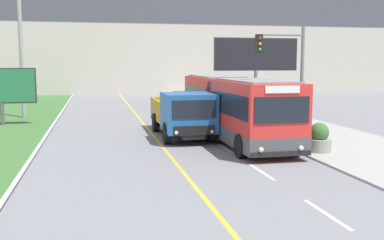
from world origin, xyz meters
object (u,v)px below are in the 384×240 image
car_distant (184,101)px  planter_round_third (252,118)px  city_bus (233,107)px  planter_round_second (281,127)px  traffic_light_mast (288,71)px  utility_pole_far (20,36)px  planter_round_near (319,139)px  dump_truck (185,115)px  billboard_large (256,56)px  billboard_small (1,87)px

car_distant → planter_round_third: (1.79, -11.80, -0.09)m
city_bus → planter_round_third: bearing=54.6°
city_bus → planter_round_second: city_bus is taller
city_bus → traffic_light_mast: 4.28m
utility_pole_far → planter_round_second: bearing=-40.2°
utility_pole_far → planter_round_near: size_ratio=9.13×
city_bus → planter_round_second: 2.69m
traffic_light_mast → planter_round_third: bearing=83.5°
dump_truck → planter_round_third: 5.63m
traffic_light_mast → billboard_large: billboard_large is taller
city_bus → dump_truck: bearing=179.0°
dump_truck → car_distant: size_ratio=1.66×
planter_round_near → billboard_small: bearing=141.1°
billboard_large → planter_round_near: size_ratio=5.17×
traffic_light_mast → billboard_small: traffic_light_mast is taller
planter_round_near → planter_round_third: planter_round_near is taller
billboard_large → planter_round_near: 15.06m
city_bus → car_distant: 14.90m
car_distant → planter_round_second: bearing=-82.8°
traffic_light_mast → planter_round_second: 4.08m
planter_round_second → dump_truck: bearing=169.7°
city_bus → billboard_large: 11.13m
utility_pole_far → planter_round_near: 22.04m
utility_pole_far → traffic_light_mast: (13.33, -14.77, -2.24)m
billboard_small → planter_round_near: billboard_small is taller
dump_truck → utility_pole_far: bearing=130.0°
city_bus → utility_pole_far: bearing=136.7°
planter_round_second → billboard_large: bearing=76.9°
utility_pole_far → planter_round_third: size_ratio=9.62×
dump_truck → billboard_large: billboard_large is taller
planter_round_second → planter_round_third: planter_round_second is taller
traffic_light_mast → planter_round_near: size_ratio=4.40×
billboard_large → planter_round_second: size_ratio=5.40×
billboard_small → planter_round_second: (14.98, -8.22, -1.80)m
dump_truck → billboard_small: bearing=144.0°
billboard_small → planter_round_near: bearing=-38.9°
car_distant → traffic_light_mast: traffic_light_mast is taller
billboard_large → billboard_small: size_ratio=1.55×
car_distant → utility_pole_far: size_ratio=0.38×
planter_round_second → traffic_light_mast: bearing=-109.0°
dump_truck → planter_round_third: size_ratio=6.02×
billboard_large → dump_truck: bearing=-127.4°
car_distant → planter_round_third: bearing=-81.4°
billboard_large → planter_round_near: bearing=-99.5°
car_distant → utility_pole_far: bearing=-163.5°
car_distant → planter_round_near: (2.01, -19.61, -0.06)m
billboard_large → planter_round_near: (-2.40, -14.40, -3.72)m
dump_truck → billboard_large: size_ratio=1.11×
planter_round_near → planter_round_second: 3.91m
car_distant → dump_truck: bearing=-101.1°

